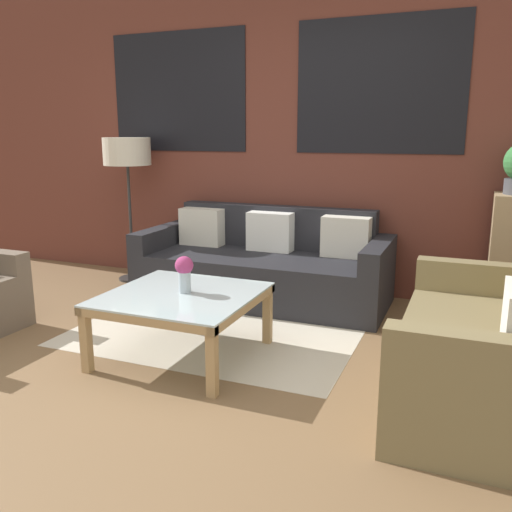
{
  "coord_description": "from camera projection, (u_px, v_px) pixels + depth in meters",
  "views": [
    {
      "loc": [
        1.76,
        -2.3,
        1.42
      ],
      "look_at": [
        0.32,
        1.24,
        0.55
      ],
      "focal_mm": 38.0,
      "sensor_mm": 36.0,
      "label": 1
    }
  ],
  "objects": [
    {
      "name": "couch_dark",
      "position": [
        264.0,
        267.0,
        4.7
      ],
      "size": [
        2.13,
        0.88,
        0.78
      ],
      "color": "#232328",
      "rests_on": "ground_plane"
    },
    {
      "name": "rug",
      "position": [
        224.0,
        326.0,
        4.08
      ],
      "size": [
        2.03,
        1.67,
        0.0
      ],
      "color": "beige",
      "rests_on": "ground_plane"
    },
    {
      "name": "wall_back_brick",
      "position": [
        273.0,
        134.0,
        4.93
      ],
      "size": [
        8.4,
        0.09,
        2.8
      ],
      "color": "brown",
      "rests_on": "ground_plane"
    },
    {
      "name": "settee_vintage",
      "position": [
        490.0,
        350.0,
        2.83
      ],
      "size": [
        0.8,
        1.5,
        0.92
      ],
      "color": "olive",
      "rests_on": "ground_plane"
    },
    {
      "name": "coffee_table",
      "position": [
        182.0,
        303.0,
        3.44
      ],
      "size": [
        0.92,
        0.92,
        0.43
      ],
      "color": "silver",
      "rests_on": "ground_plane"
    },
    {
      "name": "flower_vase",
      "position": [
        184.0,
        271.0,
        3.42
      ],
      "size": [
        0.12,
        0.12,
        0.24
      ],
      "color": "#ADBCC6",
      "rests_on": "coffee_table"
    },
    {
      "name": "floor_lamp",
      "position": [
        127.0,
        156.0,
        5.12
      ],
      "size": [
        0.45,
        0.45,
        1.38
      ],
      "color": "#2D2D2D",
      "rests_on": "ground_plane"
    },
    {
      "name": "ground_plane",
      "position": [
        120.0,
        392.0,
        3.04
      ],
      "size": [
        16.0,
        16.0,
        0.0
      ],
      "primitive_type": "plane",
      "color": "brown"
    }
  ]
}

